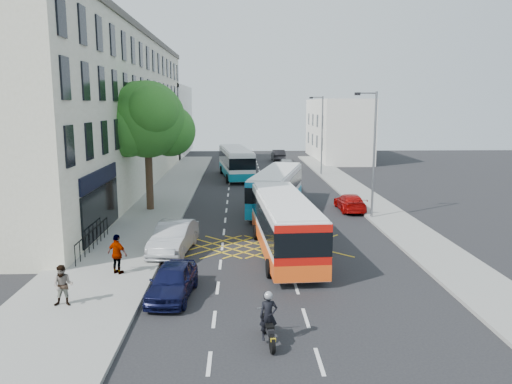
{
  "coord_description": "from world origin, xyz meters",
  "views": [
    {
      "loc": [
        -2.32,
        -19.33,
        7.38
      ],
      "look_at": [
        -1.29,
        9.94,
        2.2
      ],
      "focal_mm": 35.0,
      "sensor_mm": 36.0,
      "label": 1
    }
  ],
  "objects": [
    {
      "name": "street_tree",
      "position": [
        -8.51,
        14.97,
        6.29
      ],
      "size": [
        6.3,
        5.7,
        8.8
      ],
      "color": "#382619",
      "rests_on": "pavement_left"
    },
    {
      "name": "ground",
      "position": [
        0.0,
        0.0,
        0.0
      ],
      "size": [
        120.0,
        120.0,
        0.0
      ],
      "primitive_type": "plane",
      "color": "black",
      "rests_on": "ground"
    },
    {
      "name": "pedestrian_far",
      "position": [
        -7.56,
        1.49,
        1.02
      ],
      "size": [
        1.1,
        0.86,
        1.74
      ],
      "primitive_type": "imported",
      "rotation": [
        0.0,
        0.0,
        2.64
      ],
      "color": "gray",
      "rests_on": "pavement_left"
    },
    {
      "name": "lamp_near",
      "position": [
        6.2,
        12.0,
        4.62
      ],
      "size": [
        1.45,
        0.15,
        8.0
      ],
      "color": "slate",
      "rests_on": "pavement_right"
    },
    {
      "name": "pavement_left",
      "position": [
        -8.5,
        15.0,
        0.07
      ],
      "size": [
        5.0,
        70.0,
        0.15
      ],
      "primitive_type": "cube",
      "color": "gray",
      "rests_on": "ground"
    },
    {
      "name": "building_right",
      "position": [
        11.0,
        48.0,
        4.0
      ],
      "size": [
        6.0,
        18.0,
        8.0
      ],
      "primitive_type": "cube",
      "color": "silver",
      "rests_on": "ground"
    },
    {
      "name": "distant_car_dark",
      "position": [
        2.88,
        45.76,
        0.74
      ],
      "size": [
        1.7,
        4.55,
        1.48
      ],
      "primitive_type": "imported",
      "rotation": [
        0.0,
        0.0,
        3.17
      ],
      "color": "black",
      "rests_on": "ground"
    },
    {
      "name": "lamp_far",
      "position": [
        6.2,
        32.0,
        4.62
      ],
      "size": [
        1.45,
        0.15,
        8.0
      ],
      "color": "slate",
      "rests_on": "pavement_right"
    },
    {
      "name": "pedestrian_near",
      "position": [
        -8.69,
        -1.95,
        0.91
      ],
      "size": [
        0.77,
        0.61,
        1.53
      ],
      "primitive_type": "imported",
      "rotation": [
        0.0,
        0.0,
        0.04
      ],
      "color": "gray",
      "rests_on": "pavement_left"
    },
    {
      "name": "bus_mid",
      "position": [
        0.35,
        15.14,
        1.48
      ],
      "size": [
        4.66,
        10.3,
        2.82
      ],
      "rotation": [
        0.0,
        0.0,
        -0.24
      ],
      "color": "silver",
      "rests_on": "ground"
    },
    {
      "name": "parked_car_blue",
      "position": [
        -4.9,
        -0.9,
        0.65
      ],
      "size": [
        1.9,
        3.97,
        1.31
      ],
      "primitive_type": "imported",
      "rotation": [
        0.0,
        0.0,
        -0.09
      ],
      "color": "black",
      "rests_on": "ground"
    },
    {
      "name": "distant_car_grey",
      "position": [
        -1.52,
        42.04,
        0.65
      ],
      "size": [
        2.36,
        4.78,
        1.31
      ],
      "primitive_type": "imported",
      "rotation": [
        0.0,
        0.0,
        0.04
      ],
      "color": "#3D3F45",
      "rests_on": "ground"
    },
    {
      "name": "red_hatchback",
      "position": [
        5.46,
        14.63,
        0.6
      ],
      "size": [
        1.69,
        4.12,
        1.19
      ],
      "primitive_type": "imported",
      "rotation": [
        0.0,
        0.0,
        3.15
      ],
      "color": "#A60807",
      "rests_on": "ground"
    },
    {
      "name": "terrace_far",
      "position": [
        -14.0,
        55.0,
        5.0
      ],
      "size": [
        8.0,
        20.0,
        10.0
      ],
      "primitive_type": "cube",
      "color": "silver",
      "rests_on": "ground"
    },
    {
      "name": "bus_far",
      "position": [
        -2.6,
        30.91,
        1.57
      ],
      "size": [
        3.74,
        10.84,
        2.98
      ],
      "rotation": [
        0.0,
        0.0,
        0.12
      ],
      "color": "silver",
      "rests_on": "ground"
    },
    {
      "name": "parked_car_silver",
      "position": [
        -5.6,
        5.06,
        0.77
      ],
      "size": [
        2.2,
        4.83,
        1.53
      ],
      "primitive_type": "imported",
      "rotation": [
        0.0,
        0.0,
        -0.13
      ],
      "color": "#9FA2A6",
      "rests_on": "ground"
    },
    {
      "name": "pavement_right",
      "position": [
        7.5,
        15.0,
        0.07
      ],
      "size": [
        3.0,
        70.0,
        0.15
      ],
      "primitive_type": "cube",
      "color": "gray",
      "rests_on": "ground"
    },
    {
      "name": "terrace_main",
      "position": [
        -14.0,
        24.49,
        6.76
      ],
      "size": [
        8.3,
        45.0,
        13.5
      ],
      "color": "beige",
      "rests_on": "ground"
    },
    {
      "name": "distant_car_silver",
      "position": [
        2.97,
        35.38,
        0.75
      ],
      "size": [
        1.87,
        4.45,
        1.5
      ],
      "primitive_type": "imported",
      "rotation": [
        0.0,
        0.0,
        3.12
      ],
      "color": "#939699",
      "rests_on": "ground"
    },
    {
      "name": "bus_near",
      "position": [
        -0.07,
        4.61,
        1.5
      ],
      "size": [
        2.96,
        10.26,
        2.85
      ],
      "rotation": [
        0.0,
        0.0,
        0.06
      ],
      "color": "silver",
      "rests_on": "ground"
    },
    {
      "name": "motorbike",
      "position": [
        -1.43,
        -4.8,
        0.8
      ],
      "size": [
        0.64,
        1.93,
        1.71
      ],
      "rotation": [
        0.0,
        0.0,
        0.13
      ],
      "color": "black",
      "rests_on": "ground"
    },
    {
      "name": "railings",
      "position": [
        -9.7,
        5.3,
        0.72
      ],
      "size": [
        0.08,
        5.6,
        1.14
      ],
      "primitive_type": null,
      "color": "black",
      "rests_on": "pavement_left"
    }
  ]
}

